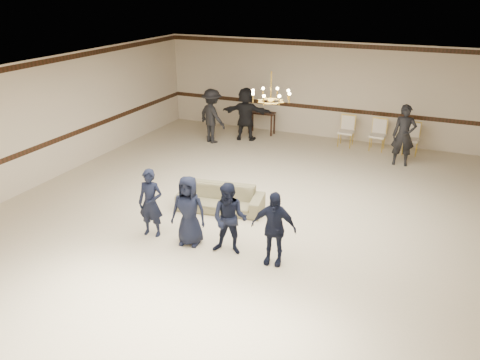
{
  "coord_description": "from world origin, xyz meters",
  "views": [
    {
      "loc": [
        3.52,
        -8.66,
        4.96
      ],
      "look_at": [
        -0.07,
        -0.5,
        1.25
      ],
      "focal_mm": 35.68,
      "sensor_mm": 36.0,
      "label": 1
    }
  ],
  "objects_px": {
    "boy_d": "(274,228)",
    "adult_right": "(404,135)",
    "banquet_chair_mid": "(378,135)",
    "banquet_chair_right": "(411,139)",
    "banquet_chair_left": "(346,132)",
    "boy_a": "(151,203)",
    "adult_left": "(212,116)",
    "boy_c": "(230,219)",
    "boy_b": "(189,211)",
    "chandelier": "(271,86)",
    "adult_mid": "(246,114)",
    "console_table": "(262,123)",
    "settee": "(221,198)"
  },
  "relations": [
    {
      "from": "adult_mid",
      "to": "banquet_chair_mid",
      "type": "bearing_deg",
      "value": 177.48
    },
    {
      "from": "boy_c",
      "to": "banquet_chair_mid",
      "type": "relative_size",
      "value": 1.5
    },
    {
      "from": "chandelier",
      "to": "settee",
      "type": "distance_m",
      "value": 2.82
    },
    {
      "from": "boy_b",
      "to": "boy_d",
      "type": "distance_m",
      "value": 1.8
    },
    {
      "from": "boy_d",
      "to": "adult_right",
      "type": "height_order",
      "value": "adult_right"
    },
    {
      "from": "adult_left",
      "to": "console_table",
      "type": "height_order",
      "value": "adult_left"
    },
    {
      "from": "banquet_chair_mid",
      "to": "adult_left",
      "type": "bearing_deg",
      "value": -161.06
    },
    {
      "from": "boy_c",
      "to": "adult_mid",
      "type": "xyz_separation_m",
      "value": [
        -2.59,
        6.86,
        0.16
      ]
    },
    {
      "from": "adult_right",
      "to": "boy_b",
      "type": "bearing_deg",
      "value": -125.65
    },
    {
      "from": "chandelier",
      "to": "console_table",
      "type": "relative_size",
      "value": 1.02
    },
    {
      "from": "settee",
      "to": "console_table",
      "type": "bearing_deg",
      "value": 93.04
    },
    {
      "from": "banquet_chair_left",
      "to": "banquet_chair_right",
      "type": "height_order",
      "value": "same"
    },
    {
      "from": "boy_d",
      "to": "adult_mid",
      "type": "relative_size",
      "value": 0.82
    },
    {
      "from": "chandelier",
      "to": "banquet_chair_left",
      "type": "distance_m",
      "value": 5.83
    },
    {
      "from": "boy_b",
      "to": "boy_c",
      "type": "height_order",
      "value": "same"
    },
    {
      "from": "adult_left",
      "to": "adult_mid",
      "type": "bearing_deg",
      "value": -116.81
    },
    {
      "from": "boy_d",
      "to": "settee",
      "type": "height_order",
      "value": "boy_d"
    },
    {
      "from": "settee",
      "to": "banquet_chair_right",
      "type": "distance_m",
      "value": 6.92
    },
    {
      "from": "boy_c",
      "to": "adult_right",
      "type": "distance_m",
      "value": 6.93
    },
    {
      "from": "banquet_chair_right",
      "to": "adult_left",
      "type": "bearing_deg",
      "value": -161.61
    },
    {
      "from": "console_table",
      "to": "adult_left",
      "type": "bearing_deg",
      "value": -129.86
    },
    {
      "from": "chandelier",
      "to": "banquet_chair_mid",
      "type": "relative_size",
      "value": 0.96
    },
    {
      "from": "banquet_chair_left",
      "to": "banquet_chair_right",
      "type": "distance_m",
      "value": 2.0
    },
    {
      "from": "boy_c",
      "to": "banquet_chair_left",
      "type": "relative_size",
      "value": 1.5
    },
    {
      "from": "settee",
      "to": "adult_right",
      "type": "height_order",
      "value": "adult_right"
    },
    {
      "from": "chandelier",
      "to": "banquet_chair_left",
      "type": "relative_size",
      "value": 0.96
    },
    {
      "from": "chandelier",
      "to": "banquet_chair_left",
      "type": "bearing_deg",
      "value": 82.49
    },
    {
      "from": "chandelier",
      "to": "adult_left",
      "type": "distance_m",
      "value": 5.58
    },
    {
      "from": "settee",
      "to": "boy_d",
      "type": "bearing_deg",
      "value": -50.34
    },
    {
      "from": "chandelier",
      "to": "adult_left",
      "type": "xyz_separation_m",
      "value": [
        -3.46,
        3.91,
        -1.98
      ]
    },
    {
      "from": "boy_a",
      "to": "banquet_chair_left",
      "type": "distance_m",
      "value": 7.92
    },
    {
      "from": "boy_c",
      "to": "settee",
      "type": "relative_size",
      "value": 0.74
    },
    {
      "from": "chandelier",
      "to": "banquet_chair_right",
      "type": "xyz_separation_m",
      "value": [
        2.69,
        5.27,
        -2.39
      ]
    },
    {
      "from": "boy_c",
      "to": "banquet_chair_left",
      "type": "distance_m",
      "value": 7.55
    },
    {
      "from": "boy_b",
      "to": "banquet_chair_mid",
      "type": "height_order",
      "value": "boy_b"
    },
    {
      "from": "settee",
      "to": "banquet_chair_right",
      "type": "height_order",
      "value": "banquet_chair_right"
    },
    {
      "from": "adult_right",
      "to": "console_table",
      "type": "relative_size",
      "value": 1.93
    },
    {
      "from": "boy_d",
      "to": "adult_left",
      "type": "relative_size",
      "value": 0.82
    },
    {
      "from": "chandelier",
      "to": "adult_mid",
      "type": "height_order",
      "value": "chandelier"
    },
    {
      "from": "boy_b",
      "to": "adult_left",
      "type": "distance_m",
      "value": 6.69
    },
    {
      "from": "boy_a",
      "to": "boy_d",
      "type": "distance_m",
      "value": 2.7
    },
    {
      "from": "boy_c",
      "to": "banquet_chair_mid",
      "type": "height_order",
      "value": "boy_c"
    },
    {
      "from": "boy_c",
      "to": "boy_d",
      "type": "height_order",
      "value": "same"
    },
    {
      "from": "chandelier",
      "to": "banquet_chair_left",
      "type": "height_order",
      "value": "chandelier"
    },
    {
      "from": "boy_a",
      "to": "chandelier",
      "type": "bearing_deg",
      "value": 43.66
    },
    {
      "from": "chandelier",
      "to": "console_table",
      "type": "bearing_deg",
      "value": 112.86
    },
    {
      "from": "banquet_chair_mid",
      "to": "banquet_chair_right",
      "type": "height_order",
      "value": "same"
    },
    {
      "from": "boy_a",
      "to": "adult_left",
      "type": "height_order",
      "value": "adult_left"
    },
    {
      "from": "boy_a",
      "to": "console_table",
      "type": "distance_m",
      "value": 7.75
    },
    {
      "from": "banquet_chair_mid",
      "to": "banquet_chair_right",
      "type": "distance_m",
      "value": 1.0
    }
  ]
}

